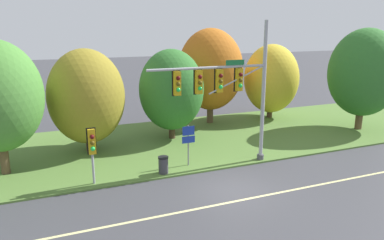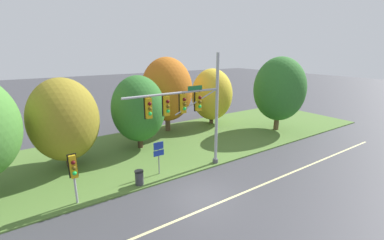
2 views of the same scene
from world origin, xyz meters
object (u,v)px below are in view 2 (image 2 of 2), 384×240
(tree_mid_verge, at_px, (138,109))
(trash_bin, at_px, (139,178))
(tree_behind_signpost, at_px, (64,120))
(tree_furthest_back, at_px, (279,89))
(route_sign_post, at_px, (159,153))
(traffic_signal_mast, at_px, (191,108))
(tree_tall_centre, at_px, (167,90))
(tree_right_far, at_px, (212,94))
(pedestrian_signal_near_kerb, at_px, (74,169))

(tree_mid_verge, relative_size, trash_bin, 6.66)
(tree_behind_signpost, bearing_deg, tree_furthest_back, -7.51)
(trash_bin, bearing_deg, route_sign_post, 19.63)
(traffic_signal_mast, xyz_separation_m, tree_tall_centre, (3.15, 9.05, -0.19))
(tree_behind_signpost, xyz_separation_m, tree_right_far, (15.56, 3.16, -0.12))
(traffic_signal_mast, relative_size, tree_behind_signpost, 1.25)
(tree_mid_verge, xyz_separation_m, trash_bin, (-2.59, -5.93, -2.95))
(tree_behind_signpost, distance_m, tree_tall_centre, 10.67)
(route_sign_post, distance_m, tree_tall_centre, 10.19)
(tree_tall_centre, xyz_separation_m, tree_right_far, (5.52, -0.33, -0.96))
(pedestrian_signal_near_kerb, distance_m, tree_behind_signpost, 5.73)
(route_sign_post, distance_m, tree_right_far, 13.50)
(traffic_signal_mast, distance_m, route_sign_post, 3.70)
(route_sign_post, height_order, tree_furthest_back, tree_furthest_back)
(tree_furthest_back, distance_m, trash_bin, 17.29)
(pedestrian_signal_near_kerb, xyz_separation_m, tree_tall_centre, (10.56, 9.03, 2.21))
(traffic_signal_mast, height_order, pedestrian_signal_near_kerb, traffic_signal_mast)
(pedestrian_signal_near_kerb, relative_size, tree_right_far, 0.47)
(tree_tall_centre, relative_size, trash_bin, 8.09)
(traffic_signal_mast, distance_m, tree_behind_signpost, 8.91)
(tree_behind_signpost, xyz_separation_m, tree_mid_verge, (5.71, 0.53, -0.04))
(tree_mid_verge, distance_m, tree_right_far, 10.20)
(tree_tall_centre, xyz_separation_m, trash_bin, (-6.92, -8.90, -3.83))
(tree_mid_verge, distance_m, tree_tall_centre, 5.32)
(traffic_signal_mast, bearing_deg, pedestrian_signal_near_kerb, 179.88)
(tree_right_far, height_order, trash_bin, tree_right_far)
(traffic_signal_mast, relative_size, tree_mid_verge, 1.29)
(tree_tall_centre, bearing_deg, traffic_signal_mast, -109.19)
(tree_right_far, distance_m, tree_furthest_back, 7.19)
(traffic_signal_mast, relative_size, trash_bin, 8.60)
(tree_tall_centre, height_order, trash_bin, tree_tall_centre)
(route_sign_post, distance_m, trash_bin, 2.08)
(route_sign_post, height_order, tree_right_far, tree_right_far)
(traffic_signal_mast, bearing_deg, tree_tall_centre, 70.81)
(pedestrian_signal_near_kerb, distance_m, tree_mid_verge, 8.80)
(tree_tall_centre, bearing_deg, tree_right_far, -3.45)
(pedestrian_signal_near_kerb, distance_m, tree_furthest_back, 20.60)
(route_sign_post, bearing_deg, trash_bin, -160.37)
(trash_bin, bearing_deg, tree_behind_signpost, 120.05)
(pedestrian_signal_near_kerb, height_order, tree_behind_signpost, tree_behind_signpost)
(route_sign_post, bearing_deg, tree_furthest_back, 8.37)
(pedestrian_signal_near_kerb, distance_m, tree_tall_centre, 14.07)
(tree_tall_centre, bearing_deg, tree_mid_verge, -145.57)
(tree_tall_centre, bearing_deg, trash_bin, -127.85)
(route_sign_post, xyz_separation_m, trash_bin, (-1.69, -0.60, -1.05))
(route_sign_post, height_order, tree_behind_signpost, tree_behind_signpost)
(traffic_signal_mast, xyz_separation_m, route_sign_post, (-2.08, 0.75, -2.97))
(tree_mid_verge, xyz_separation_m, tree_furthest_back, (14.04, -3.13, 0.88))
(tree_right_far, relative_size, trash_bin, 6.68)
(tree_furthest_back, height_order, trash_bin, tree_furthest_back)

